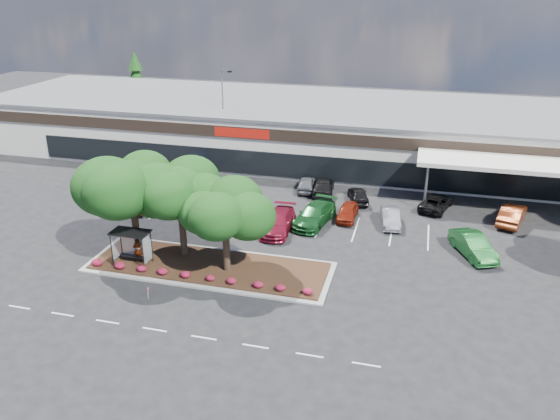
% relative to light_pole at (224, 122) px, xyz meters
% --- Properties ---
extents(ground, '(160.00, 160.00, 0.00)m').
position_rel_light_pole_xyz_m(ground, '(9.44, -28.03, -4.72)').
color(ground, black).
rests_on(ground, ground).
extents(retail_store, '(80.40, 25.20, 6.25)m').
position_rel_light_pole_xyz_m(retail_store, '(9.51, 5.88, -1.56)').
color(retail_store, silver).
rests_on(retail_store, ground).
extents(landscape_island, '(18.00, 6.00, 0.26)m').
position_rel_light_pole_xyz_m(landscape_island, '(7.44, -24.03, -4.59)').
color(landscape_island, gray).
rests_on(landscape_island, ground).
extents(lane_markings, '(33.12, 20.06, 0.01)m').
position_rel_light_pole_xyz_m(lane_markings, '(9.30, -17.61, -4.71)').
color(lane_markings, silver).
rests_on(lane_markings, ground).
extents(shrub_row, '(17.00, 0.80, 0.50)m').
position_rel_light_pole_xyz_m(shrub_row, '(7.44, -26.13, -4.21)').
color(shrub_row, maroon).
rests_on(shrub_row, landscape_island).
extents(bus_shelter, '(2.75, 1.55, 2.59)m').
position_rel_light_pole_xyz_m(bus_shelter, '(1.94, -25.08, -2.41)').
color(bus_shelter, black).
rests_on(bus_shelter, landscape_island).
extents(island_tree_west, '(7.20, 7.20, 7.89)m').
position_rel_light_pole_xyz_m(island_tree_west, '(1.44, -23.53, -0.51)').
color(island_tree_west, '#11340E').
rests_on(island_tree_west, landscape_island).
extents(island_tree_mid, '(6.60, 6.60, 7.32)m').
position_rel_light_pole_xyz_m(island_tree_mid, '(4.94, -22.83, -0.80)').
color(island_tree_mid, '#11340E').
rests_on(island_tree_mid, landscape_island).
extents(island_tree_east, '(5.80, 5.80, 6.50)m').
position_rel_light_pole_xyz_m(island_tree_east, '(8.94, -24.33, -1.20)').
color(island_tree_east, '#11340E').
rests_on(island_tree_east, landscape_island).
extents(conifer_north_west, '(4.40, 4.40, 10.00)m').
position_rel_light_pole_xyz_m(conifer_north_west, '(-20.56, 17.97, 0.28)').
color(conifer_north_west, '#11340E').
rests_on(conifer_north_west, ground).
extents(person_waiting, '(0.79, 0.66, 1.86)m').
position_rel_light_pole_xyz_m(person_waiting, '(2.18, -24.83, -3.53)').
color(person_waiting, '#594C47').
rests_on(person_waiting, landscape_island).
extents(light_pole, '(1.41, 0.76, 10.59)m').
position_rel_light_pole_xyz_m(light_pole, '(0.00, 0.00, 0.00)').
color(light_pole, gray).
rests_on(light_pole, ground).
extents(survey_stake, '(0.07, 0.14, 0.90)m').
position_rel_light_pole_xyz_m(survey_stake, '(5.11, -29.03, -4.13)').
color(survey_stake, tan).
rests_on(survey_stake, ground).
extents(car_0, '(3.76, 5.95, 1.60)m').
position_rel_light_pole_xyz_m(car_0, '(-2.10, -14.38, -3.91)').
color(car_0, '#773905').
rests_on(car_0, ground).
extents(car_1, '(3.06, 5.41, 1.48)m').
position_rel_light_pole_xyz_m(car_1, '(-2.59, -12.15, -3.98)').
color(car_1, brown).
rests_on(car_1, ground).
extents(car_2, '(2.49, 4.28, 1.37)m').
position_rel_light_pole_xyz_m(car_2, '(1.76, -14.75, -4.03)').
color(car_2, black).
rests_on(car_2, ground).
extents(car_3, '(2.43, 5.66, 1.62)m').
position_rel_light_pole_xyz_m(car_3, '(10.66, -16.51, -3.91)').
color(car_3, maroon).
rests_on(car_3, ground).
extents(car_4, '(3.49, 6.18, 1.69)m').
position_rel_light_pole_xyz_m(car_4, '(13.33, -14.27, -3.87)').
color(car_4, '#14491C').
rests_on(car_4, ground).
extents(car_5, '(1.67, 3.98, 1.35)m').
position_rel_light_pole_xyz_m(car_5, '(15.94, -12.57, -4.04)').
color(car_5, maroon).
rests_on(car_5, ground).
extents(car_6, '(2.17, 4.42, 1.39)m').
position_rel_light_pole_xyz_m(car_6, '(19.68, -12.82, -4.02)').
color(car_6, slate).
rests_on(car_6, ground).
extents(car_8, '(3.69, 5.29, 1.65)m').
position_rel_light_pole_xyz_m(car_8, '(26.21, -16.96, -3.89)').
color(car_8, '#165320').
rests_on(car_8, ground).
extents(car_9, '(1.72, 4.54, 1.48)m').
position_rel_light_pole_xyz_m(car_9, '(-2.61, -6.28, -3.98)').
color(car_9, navy).
rests_on(car_9, ground).
extents(car_10, '(2.25, 5.41, 1.56)m').
position_rel_light_pole_xyz_m(car_10, '(-0.68, -9.28, -3.93)').
color(car_10, '#55545C').
rests_on(car_10, ground).
extents(car_11, '(2.33, 5.23, 1.49)m').
position_rel_light_pole_xyz_m(car_11, '(2.12, -10.04, -3.97)').
color(car_11, '#BCBCBC').
rests_on(car_11, ground).
extents(car_12, '(2.57, 5.17, 1.69)m').
position_rel_light_pole_xyz_m(car_12, '(12.77, -7.24, -3.87)').
color(car_12, black).
rests_on(car_12, ground).
extents(car_13, '(2.14, 4.30, 1.41)m').
position_rel_light_pole_xyz_m(car_13, '(10.93, -6.55, -4.01)').
color(car_13, '#54555B').
rests_on(car_13, ground).
extents(car_14, '(2.69, 4.37, 1.39)m').
position_rel_light_pole_xyz_m(car_14, '(16.34, -8.25, -4.02)').
color(car_14, black).
rests_on(car_14, ground).
extents(car_15, '(3.51, 5.20, 1.32)m').
position_rel_light_pole_xyz_m(car_15, '(23.50, -8.24, -4.05)').
color(car_15, black).
rests_on(car_15, ground).
extents(car_17, '(3.10, 5.22, 1.63)m').
position_rel_light_pole_xyz_m(car_17, '(29.85, -9.82, -3.90)').
color(car_17, maroon).
rests_on(car_17, ground).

